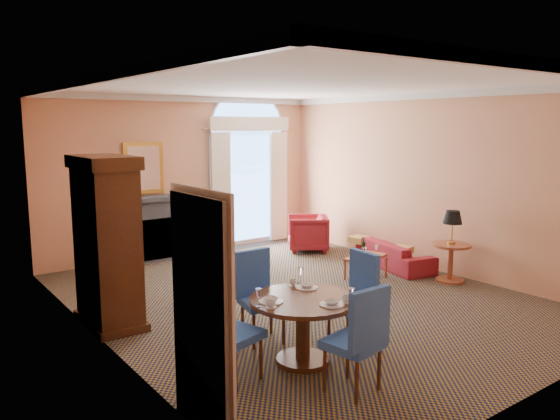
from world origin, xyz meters
TOP-DOWN VIEW (x-y plane):
  - ground at (0.00, 0.00)m, footprint 7.50×7.50m
  - room_envelope at (-0.03, 0.67)m, footprint 6.04×7.52m
  - armoire at (-2.72, 0.61)m, footprint 0.64×1.14m
  - dining_table at (-1.41, -1.84)m, footprint 1.19×1.19m
  - dining_chair_north at (-1.42, -0.96)m, footprint 0.58×0.58m
  - dining_chair_south at (-1.43, -2.74)m, footprint 0.57×0.57m
  - dining_chair_east at (-0.49, -1.75)m, footprint 0.56×0.55m
  - dining_chair_west at (-2.35, -1.73)m, footprint 0.60×0.60m
  - sofa at (2.55, 0.37)m, footprint 0.99×1.78m
  - armchair at (2.12, 2.39)m, footprint 1.14×1.14m
  - coffee_table at (1.57, 0.13)m, footprint 0.89×0.66m
  - side_table at (2.60, -0.82)m, footprint 0.65×0.65m

SIDE VIEW (x-z plane):
  - ground at x=0.00m, z-range 0.00..0.00m
  - sofa at x=2.55m, z-range 0.00..0.49m
  - armchair at x=2.12m, z-range 0.00..0.75m
  - coffee_table at x=1.57m, z-range 0.02..0.74m
  - dining_table at x=-1.41m, z-range 0.08..1.02m
  - dining_chair_north at x=-1.42m, z-range 0.08..1.18m
  - dining_chair_south at x=-1.43m, z-range 0.08..1.18m
  - dining_chair_east at x=-0.49m, z-range 0.08..1.18m
  - dining_chair_west at x=-2.35m, z-range 0.08..1.18m
  - side_table at x=2.60m, z-range 0.13..1.32m
  - armoire at x=-2.72m, z-range -0.04..2.20m
  - room_envelope at x=-0.03m, z-range 0.78..4.23m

